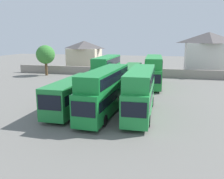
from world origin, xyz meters
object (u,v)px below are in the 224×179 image
bus_6 (154,70)px  bus_4 (107,69)px  house_terrace_left (84,55)px  tree_left_of_lot (46,55)px  bus_1 (73,93)px  house_terrace_centre (208,53)px  bus_5 (131,74)px  bus_2 (105,89)px  bus_3 (140,89)px

bus_6 → bus_4: bearing=-91.7°
bus_6 → house_terrace_left: 26.22m
house_terrace_left → tree_left_of_lot: house_terrace_left is taller
bus_1 → house_terrace_centre: size_ratio=1.10×
house_terrace_left → bus_5: bearing=-50.5°
bus_1 → house_terrace_centre: 38.07m
bus_2 → bus_6: bus_6 is taller
bus_3 → tree_left_of_lot: bearing=-135.6°
bus_6 → house_terrace_centre: 20.39m
bus_3 → bus_6: bearing=177.4°
bus_2 → house_terrace_left: size_ratio=1.49×
bus_5 → house_terrace_centre: (14.40, 17.60, 2.78)m
bus_3 → bus_6: 15.74m
bus_5 → house_terrace_centre: house_terrace_centre is taller
bus_3 → bus_1: bearing=-90.3°
bus_4 → tree_left_of_lot: bearing=-114.8°
tree_left_of_lot → house_terrace_centre: bearing=16.9°
bus_3 → bus_2: bearing=-83.7°
bus_6 → tree_left_of_lot: size_ratio=1.75×
bus_1 → tree_left_of_lot: bearing=-145.0°
bus_4 → house_terrace_left: size_ratio=1.43×
bus_3 → bus_5: bearing=-169.0°
bus_4 → bus_5: bus_4 is taller
bus_1 → tree_left_of_lot: (-15.86, 22.72, 2.50)m
bus_5 → tree_left_of_lot: 21.34m
bus_6 → tree_left_of_lot: bearing=-109.6°
bus_1 → bus_2: bus_2 is taller
bus_1 → bus_5: 16.09m
bus_1 → bus_2: 3.88m
bus_5 → house_terrace_left: 24.02m
bus_4 → house_terrace_centre: bearing=132.6°
house_terrace_left → house_terrace_centre: 29.67m
bus_2 → bus_6: (3.99, 16.26, 0.13)m
bus_2 → house_terrace_centre: house_terrace_centre is taller
bus_1 → house_terrace_left: house_terrace_left is taller
bus_3 → house_terrace_centre: (10.97, 32.98, 2.05)m
bus_1 → bus_4: bus_4 is taller
bus_4 → house_terrace_centre: 25.72m
bus_4 → tree_left_of_lot: size_ratio=1.76×
bus_3 → bus_5: size_ratio=1.00×
bus_6 → bus_1: bearing=-29.6°
bus_1 → house_terrace_centre: bearing=150.9°
bus_6 → house_terrace_centre: size_ratio=1.14×
bus_1 → bus_6: size_ratio=0.96×
bus_5 → house_terrace_centre: 22.91m
bus_5 → house_terrace_left: size_ratio=1.39×
bus_2 → bus_6: 16.74m
house_terrace_centre → bus_1: bearing=-119.1°
bus_4 → house_terrace_left: 21.38m
house_terrace_centre → tree_left_of_lot: house_terrace_centre is taller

